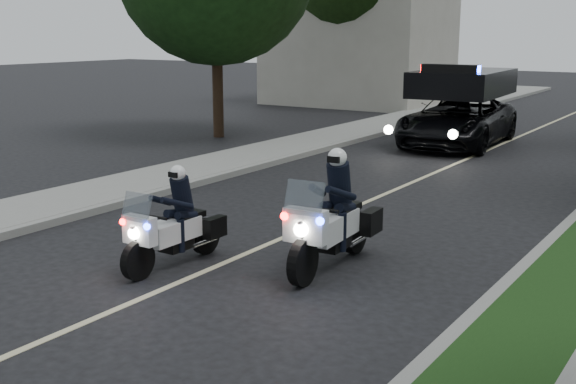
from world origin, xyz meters
name	(u,v)px	position (x,y,z in m)	size (l,w,h in m)	color
ground	(109,313)	(0.00, 0.00, 0.00)	(120.00, 120.00, 0.00)	black
curb_left	(276,161)	(-4.10, 10.00, 0.07)	(0.20, 60.00, 0.15)	gray
sidewalk_left	(244,158)	(-5.20, 10.00, 0.08)	(2.00, 60.00, 0.16)	gray
building_far	(359,32)	(-10.00, 26.00, 3.50)	(8.00, 6.00, 7.00)	#A8A396
lane_marking	(416,181)	(0.00, 10.00, 0.00)	(0.12, 50.00, 0.01)	#BFB78C
police_moto_left	(175,266)	(-0.57, 1.93, 0.00)	(0.65, 1.86, 1.58)	silver
police_moto_right	(331,268)	(1.52, 3.17, 0.00)	(0.77, 2.19, 1.86)	silver
police_suv	(456,145)	(-1.15, 15.90, 0.00)	(2.63, 5.69, 2.77)	black
bicycle	(460,128)	(-2.43, 19.79, 0.00)	(0.61, 1.74, 0.91)	black
cyclist	(460,128)	(-2.43, 19.79, 0.00)	(0.66, 0.44, 1.83)	black
tree_left_near	(219,137)	(-8.64, 13.19, 0.00)	(6.69, 6.69, 11.14)	#173812
tree_left_far	(363,105)	(-9.52, 25.68, 0.00)	(7.44, 7.44, 12.40)	#183210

